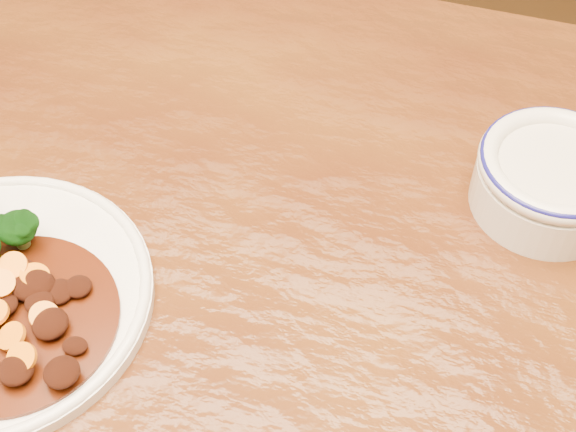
# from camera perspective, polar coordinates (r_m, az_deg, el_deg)

# --- Properties ---
(dining_table) EXTENTS (1.60, 1.08, 0.75)m
(dining_table) POSITION_cam_1_polar(r_m,az_deg,el_deg) (0.68, -5.60, -10.72)
(dining_table) COLOR #5B3210
(dining_table) RESTS_ON ground
(mince_stew) EXTENTS (0.16, 0.16, 0.03)m
(mince_stew) POSITION_cam_1_polar(r_m,az_deg,el_deg) (0.62, -19.50, -6.76)
(mince_stew) COLOR #431307
(mince_stew) RESTS_ON dinner_plate
(dip_bowl) EXTENTS (0.13, 0.13, 0.06)m
(dip_bowl) POSITION_cam_1_polar(r_m,az_deg,el_deg) (0.69, 18.23, 2.59)
(dip_bowl) COLOR silver
(dip_bowl) RESTS_ON dining_table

